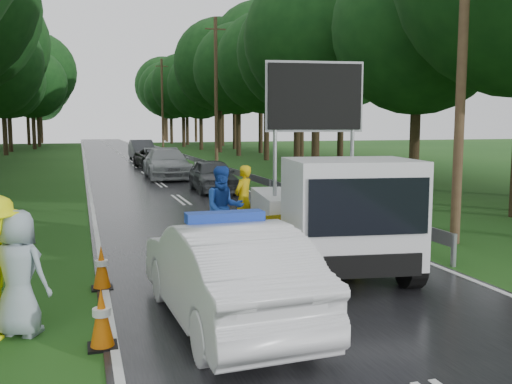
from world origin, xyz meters
name	(u,v)px	position (x,y,z in m)	size (l,w,h in m)	color
ground	(287,281)	(0.00, 0.00, 0.00)	(160.00, 160.00, 0.00)	#194614
road	(137,167)	(0.00, 30.00, 0.01)	(7.00, 140.00, 0.02)	black
guardrail	(190,158)	(3.70, 29.67, 0.55)	(0.12, 60.06, 0.70)	gray
utility_pole_near	(463,36)	(5.20, 2.00, 5.06)	(1.40, 0.24, 10.00)	#473021
utility_pole_mid	(216,92)	(5.20, 28.00, 5.06)	(1.40, 0.24, 10.00)	#473021
utility_pole_far	(162,104)	(5.20, 54.00, 5.06)	(1.40, 0.24, 10.00)	#473021
police_sedan	(225,273)	(-1.69, -1.89, 0.77)	(1.89, 4.75, 1.69)	silver
work_truck	(331,213)	(1.14, 0.58, 1.17)	(3.10, 5.67, 4.30)	gray
barrier	(307,226)	(0.80, 1.00, 0.85)	(2.71, 0.38, 1.13)	#E6F70D
officer	(243,199)	(0.56, 5.00, 0.92)	(0.67, 0.44, 1.85)	#DCB40C
civilian	(224,208)	(-0.50, 3.00, 1.00)	(0.97, 0.75, 1.99)	#1A44AC
bystander_right	(19,273)	(-4.58, -1.50, 0.90)	(0.88, 0.57, 1.80)	#8A9CA6
queue_car_first	(213,175)	(1.81, 14.30, 0.72)	(1.70, 4.22, 1.44)	#3F4247
queue_car_second	(167,163)	(0.80, 21.12, 0.81)	(2.28, 5.62, 1.63)	#A2A6AA
queue_car_third	(156,158)	(1.09, 28.17, 0.68)	(2.25, 4.88, 1.36)	black
queue_car_fourth	(142,150)	(1.16, 37.57, 0.81)	(1.72, 4.93, 1.62)	#43454B
cone_near_left	(102,319)	(-3.50, -2.32, 0.40)	(0.39, 0.39, 0.83)	black
cone_center	(306,258)	(0.50, 0.31, 0.34)	(0.33, 0.33, 0.71)	black
cone_far	(256,237)	(0.14, 2.50, 0.37)	(0.36, 0.36, 0.75)	black
cone_left_mid	(102,268)	(-3.40, 0.50, 0.39)	(0.38, 0.38, 0.81)	black
cone_right	(348,217)	(3.50, 4.50, 0.34)	(0.33, 0.33, 0.70)	black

